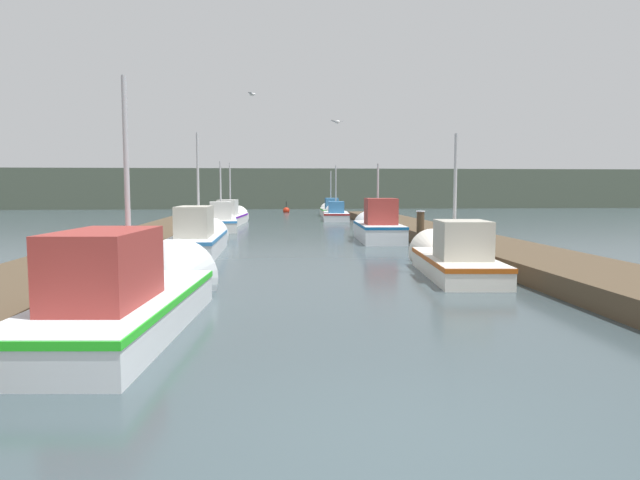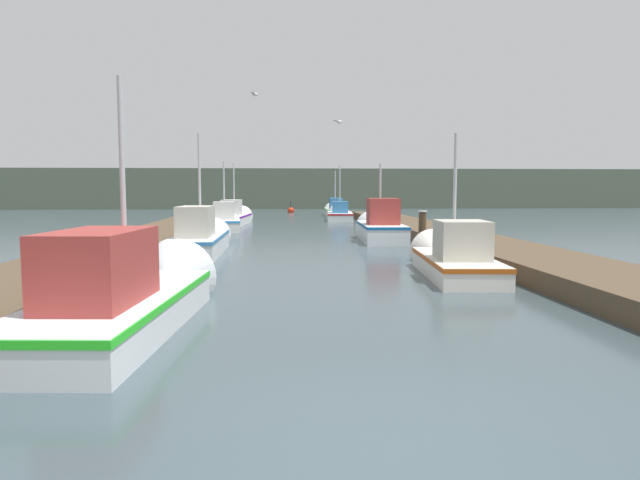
# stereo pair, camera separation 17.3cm
# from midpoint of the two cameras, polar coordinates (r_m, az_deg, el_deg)

# --- Properties ---
(ground_plane) EXTENTS (200.00, 200.00, 0.00)m
(ground_plane) POSITION_cam_midpoint_polar(r_m,az_deg,el_deg) (4.83, 7.25, -20.43)
(ground_plane) COLOR #38474C
(dock_left) EXTENTS (2.57, 40.00, 0.44)m
(dock_left) POSITION_cam_midpoint_polar(r_m,az_deg,el_deg) (20.88, -17.93, -0.18)
(dock_left) COLOR #4C3D2B
(dock_left) RESTS_ON ground_plane
(dock_right) EXTENTS (2.57, 40.00, 0.44)m
(dock_right) POSITION_cam_midpoint_polar(r_m,az_deg,el_deg) (21.39, 13.12, 0.06)
(dock_right) COLOR #4C3D2B
(dock_right) RESTS_ON ground_plane
(distant_shore_ridge) EXTENTS (120.00, 16.00, 4.05)m
(distant_shore_ridge) POSITION_cam_midpoint_polar(r_m,az_deg,el_deg) (65.17, -4.07, 5.14)
(distant_shore_ridge) COLOR #4C5647
(distant_shore_ridge) RESTS_ON ground_plane
(fishing_boat_0) EXTENTS (2.12, 5.97, 4.23)m
(fishing_boat_0) POSITION_cam_midpoint_polar(r_m,az_deg,el_deg) (9.28, -18.55, -5.18)
(fishing_boat_0) COLOR silver
(fishing_boat_0) RESTS_ON ground_plane
(fishing_boat_1) EXTENTS (1.86, 5.19, 3.82)m
(fishing_boat_1) POSITION_cam_midpoint_polar(r_m,az_deg,el_deg) (14.40, 12.65, -1.67)
(fishing_boat_1) COLOR silver
(fishing_boat_1) RESTS_ON ground_plane
(fishing_boat_2) EXTENTS (1.50, 6.11, 4.22)m
(fishing_boat_2) POSITION_cam_midpoint_polar(r_m,az_deg,el_deg) (19.05, -12.15, 0.24)
(fishing_boat_2) COLOR silver
(fishing_boat_2) RESTS_ON ground_plane
(fishing_boat_3) EXTENTS (1.79, 5.26, 3.45)m
(fishing_boat_3) POSITION_cam_midpoint_polar(r_m,az_deg,el_deg) (23.14, 5.52, 1.31)
(fishing_boat_3) COLOR silver
(fishing_boat_3) RESTS_ON ground_plane
(fishing_boat_4) EXTENTS (1.81, 4.72, 3.83)m
(fishing_boat_4) POSITION_cam_midpoint_polar(r_m,az_deg,el_deg) (28.94, -10.03, 1.85)
(fishing_boat_4) COLOR silver
(fishing_boat_4) RESTS_ON ground_plane
(fishing_boat_5) EXTENTS (1.95, 5.79, 3.99)m
(fishing_boat_5) POSITION_cam_midpoint_polar(r_m,az_deg,el_deg) (33.94, -9.04, 2.33)
(fishing_boat_5) COLOR silver
(fishing_boat_5) RESTS_ON ground_plane
(fishing_boat_6) EXTENTS (2.01, 5.67, 4.07)m
(fishing_boat_6) POSITION_cam_midpoint_polar(r_m,az_deg,el_deg) (37.80, 1.44, 2.61)
(fishing_boat_6) COLOR silver
(fishing_boat_6) RESTS_ON ground_plane
(fishing_boat_7) EXTENTS (1.65, 6.10, 3.78)m
(fishing_boat_7) POSITION_cam_midpoint_polar(r_m,az_deg,el_deg) (43.34, 0.94, 2.99)
(fishing_boat_7) COLOR silver
(fishing_boat_7) RESTS_ON ground_plane
(mooring_piling_0) EXTENTS (0.30, 0.30, 1.10)m
(mooring_piling_0) POSITION_cam_midpoint_polar(r_m,az_deg,el_deg) (48.38, -9.20, 3.33)
(mooring_piling_0) COLOR #473523
(mooring_piling_0) RESTS_ON ground_plane
(mooring_piling_1) EXTENTS (0.31, 0.31, 1.28)m
(mooring_piling_1) POSITION_cam_midpoint_polar(r_m,az_deg,el_deg) (20.86, 9.77, 1.17)
(mooring_piling_1) COLOR #473523
(mooring_piling_1) RESTS_ON ground_plane
(channel_buoy) EXTENTS (0.57, 0.57, 1.07)m
(channel_buoy) POSITION_cam_midpoint_polar(r_m,az_deg,el_deg) (49.35, -3.50, 2.96)
(channel_buoy) COLOR red
(channel_buoy) RESTS_ON ground_plane
(seagull_lead) EXTENTS (0.54, 0.37, 0.12)m
(seagull_lead) POSITION_cam_midpoint_polar(r_m,az_deg,el_deg) (22.44, 1.51, 11.72)
(seagull_lead) COLOR white
(seagull_1) EXTENTS (0.35, 0.55, 0.12)m
(seagull_1) POSITION_cam_midpoint_polar(r_m,az_deg,el_deg) (24.47, -6.99, 14.26)
(seagull_1) COLOR white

